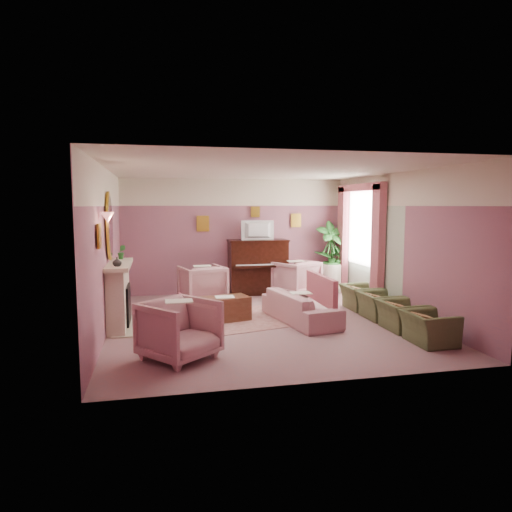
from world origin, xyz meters
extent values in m
cube|color=gray|center=(0.00, 0.00, 0.00)|extent=(5.50, 6.00, 0.01)
cube|color=beige|center=(0.00, 0.00, 2.80)|extent=(5.50, 6.00, 0.01)
cube|color=#754D68|center=(0.00, 3.00, 1.40)|extent=(5.50, 0.02, 2.80)
cube|color=#754D68|center=(0.00, -3.00, 1.40)|extent=(5.50, 0.02, 2.80)
cube|color=#754D68|center=(-2.75, 0.00, 1.40)|extent=(0.02, 6.00, 2.80)
cube|color=#754D68|center=(2.75, 0.00, 1.40)|extent=(0.02, 6.00, 2.80)
cube|color=beige|center=(0.00, 2.99, 2.47)|extent=(5.50, 0.01, 0.65)
cube|color=#A6B79D|center=(2.73, 1.30, 1.07)|extent=(0.01, 3.00, 2.15)
cube|color=beige|center=(-2.59, 0.20, 0.55)|extent=(0.30, 1.40, 1.10)
cube|color=black|center=(-2.49, 0.20, 0.40)|extent=(0.18, 0.72, 0.68)
cube|color=#EA4200|center=(-2.45, 0.20, 0.22)|extent=(0.06, 0.54, 0.10)
cube|color=beige|center=(-2.56, 0.20, 1.12)|extent=(0.40, 1.55, 0.07)
cube|color=beige|center=(-2.39, 0.20, 0.01)|extent=(0.55, 1.50, 0.02)
ellipsoid|color=gold|center=(-2.70, 0.20, 1.80)|extent=(0.04, 0.72, 1.20)
ellipsoid|color=silver|center=(-2.67, 0.20, 1.80)|extent=(0.01, 0.60, 1.06)
cone|color=#FB8D81|center=(-2.62, -0.85, 1.98)|extent=(0.20, 0.20, 0.16)
cube|color=black|center=(0.50, 2.68, 0.65)|extent=(1.40, 0.60, 1.30)
cube|color=black|center=(0.50, 2.33, 0.72)|extent=(1.30, 0.12, 0.06)
cube|color=silver|center=(0.50, 2.33, 0.76)|extent=(1.20, 0.08, 0.02)
cube|color=black|center=(0.50, 2.68, 1.31)|extent=(1.45, 0.65, 0.04)
imported|color=black|center=(0.50, 2.63, 1.60)|extent=(0.80, 0.12, 0.48)
cube|color=gold|center=(-0.80, 2.96, 1.72)|extent=(0.30, 0.03, 0.38)
cube|color=gold|center=(1.55, 2.96, 1.78)|extent=(0.26, 0.03, 0.34)
cube|color=gold|center=(0.50, 2.96, 2.00)|extent=(0.22, 0.03, 0.26)
cube|color=gold|center=(-2.71, -1.20, 1.72)|extent=(0.03, 0.28, 0.36)
cube|color=silver|center=(2.70, 1.55, 1.70)|extent=(0.03, 1.40, 1.80)
cube|color=#A9515E|center=(2.62, 0.63, 1.30)|extent=(0.16, 0.34, 2.60)
cube|color=#A9515E|center=(2.62, 2.47, 1.30)|extent=(0.16, 0.34, 2.60)
cube|color=#A9515E|center=(2.62, 1.55, 2.56)|extent=(0.16, 2.20, 0.16)
imported|color=#246624|center=(-2.55, 0.75, 1.29)|extent=(0.16, 0.16, 0.28)
imported|color=beige|center=(-2.55, -0.30, 1.23)|extent=(0.16, 0.16, 0.16)
cube|color=#A8706B|center=(-0.60, 0.21, 0.01)|extent=(2.85, 2.33, 0.01)
cube|color=#58301E|center=(-0.73, 0.23, 0.23)|extent=(1.09, 0.73, 0.45)
cube|color=white|center=(-0.68, 0.23, 0.46)|extent=(0.35, 0.28, 0.01)
imported|color=#C48D92|center=(0.69, -0.13, 0.38)|extent=(0.63, 1.89, 0.77)
cube|color=#A9515E|center=(1.09, -0.13, 0.60)|extent=(0.10, 1.43, 0.53)
imported|color=#C48D92|center=(-0.94, 1.86, 0.47)|extent=(0.90, 0.90, 0.94)
imported|color=#C48D92|center=(1.34, 2.26, 0.47)|extent=(0.90, 0.90, 0.94)
imported|color=#C48D92|center=(-1.62, -1.77, 0.47)|extent=(0.90, 0.90, 0.94)
imported|color=#48532F|center=(2.23, -1.88, 0.34)|extent=(0.55, 0.78, 0.67)
imported|color=#48532F|center=(2.23, -1.06, 0.34)|extent=(0.55, 0.78, 0.67)
imported|color=#48532F|center=(2.23, -0.24, 0.34)|extent=(0.55, 0.78, 0.67)
imported|color=#48532F|center=(2.23, 0.58, 0.34)|extent=(0.55, 0.78, 0.67)
cylinder|color=white|center=(2.38, 2.54, 0.35)|extent=(0.52, 0.52, 0.70)
imported|color=#246624|center=(2.38, 2.54, 0.87)|extent=(0.30, 0.30, 0.34)
imported|color=#246624|center=(2.50, 2.44, 0.84)|extent=(0.16, 0.16, 0.28)
cylinder|color=brown|center=(2.34, 2.54, 0.17)|extent=(0.34, 0.34, 0.34)
imported|color=#246624|center=(2.34, 2.54, 1.06)|extent=(0.76, 0.76, 1.44)
camera|label=1|loc=(-1.90, -8.10, 2.16)|focal=32.00mm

